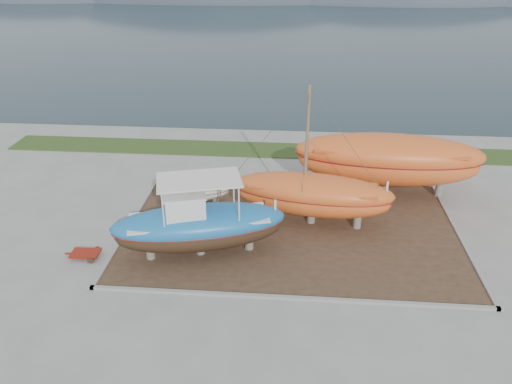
# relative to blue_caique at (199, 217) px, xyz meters

# --- Properties ---
(ground) EXTENTS (140.00, 140.00, 0.00)m
(ground) POSITION_rel_blue_caique_xyz_m (4.60, -1.15, -2.16)
(ground) COLOR gray
(ground) RESTS_ON ground
(dirt_patch) EXTENTS (18.00, 12.00, 0.06)m
(dirt_patch) POSITION_rel_blue_caique_xyz_m (4.60, 2.85, -2.13)
(dirt_patch) COLOR #422D1E
(dirt_patch) RESTS_ON ground
(curb_frame) EXTENTS (18.60, 12.60, 0.15)m
(curb_frame) POSITION_rel_blue_caique_xyz_m (4.60, 2.85, -2.08)
(curb_frame) COLOR gray
(curb_frame) RESTS_ON ground
(grass_strip) EXTENTS (44.00, 3.00, 0.08)m
(grass_strip) POSITION_rel_blue_caique_xyz_m (4.60, 14.35, -2.12)
(grass_strip) COLOR #284219
(grass_strip) RESTS_ON ground
(sea) EXTENTS (260.00, 100.00, 0.04)m
(sea) POSITION_rel_blue_caique_xyz_m (4.60, 68.85, -2.16)
(sea) COLOR #1B2F37
(sea) RESTS_ON ground
(blue_caique) EXTENTS (9.12, 4.85, 4.19)m
(blue_caique) POSITION_rel_blue_caique_xyz_m (0.00, 0.00, 0.00)
(blue_caique) COLOR #1C6DB1
(blue_caique) RESTS_ON dirt_patch
(white_dinghy) EXTENTS (4.59, 2.58, 1.30)m
(white_dinghy) POSITION_rel_blue_caique_xyz_m (-1.32, 5.32, -1.45)
(white_dinghy) COLOR silver
(white_dinghy) RESTS_ON dirt_patch
(orange_sailboat) EXTENTS (9.17, 3.82, 7.88)m
(orange_sailboat) POSITION_rel_blue_caique_xyz_m (5.68, 3.61, 1.85)
(orange_sailboat) COLOR #DF5B22
(orange_sailboat) RESTS_ON dirt_patch
(orange_bare_hull) EXTENTS (11.65, 4.06, 3.76)m
(orange_bare_hull) POSITION_rel_blue_caique_xyz_m (10.37, 7.73, -0.22)
(orange_bare_hull) COLOR #DF5B22
(orange_bare_hull) RESTS_ON dirt_patch
(red_trailer) EXTENTS (2.14, 1.10, 0.30)m
(red_trailer) POSITION_rel_blue_caique_xyz_m (-5.79, -0.78, -2.01)
(red_trailer) COLOR maroon
(red_trailer) RESTS_ON ground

